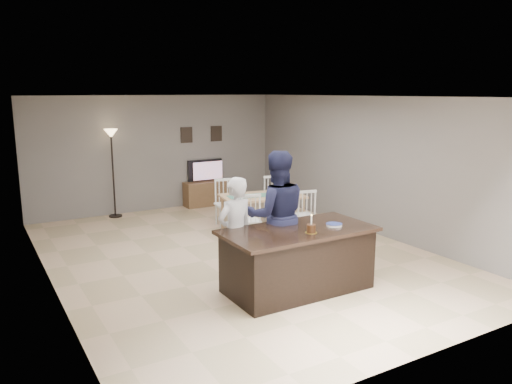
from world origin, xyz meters
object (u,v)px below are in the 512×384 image
woman (235,233)px  plate_stack (334,225)px  dining_table (262,202)px  kitchen_island (298,259)px  television (207,170)px  birthday_cake (311,228)px  tv_console (208,193)px  floor_lamp (112,149)px  man (276,216)px

woman → plate_stack: size_ratio=6.97×
woman → dining_table: woman is taller
kitchen_island → plate_stack: 0.72m
television → plate_stack: bearing=83.4°
television → birthday_cake: bearing=78.9°
woman → birthday_cake: size_ratio=6.27×
plate_stack → dining_table: size_ratio=0.11×
tv_console → television: television is taller
television → floor_lamp: (-2.31, -0.08, 0.67)m
television → birthday_cake: 6.00m
tv_console → man: size_ratio=0.62×
floor_lamp → dining_table: bearing=-50.9°
birthday_cake → plate_stack: birthday_cake is taller
woman → dining_table: size_ratio=0.78×
television → man: (-1.21, -5.09, 0.11)m
man → dining_table: man is taller
man → plate_stack: 0.87m
plate_stack → floor_lamp: 5.97m
man → plate_stack: (0.54, -0.69, -0.05)m
tv_console → floor_lamp: floor_lamp is taller
woman → tv_console: bearing=-121.3°
birthday_cake → floor_lamp: 5.95m
tv_console → plate_stack: (-0.67, -5.71, 0.62)m
kitchen_island → dining_table: size_ratio=1.04×
television → man: bearing=76.6°
dining_table → man: bearing=-105.8°
birthday_cake → dining_table: bearing=70.7°
birthday_cake → plate_stack: 0.50m
kitchen_island → floor_lamp: size_ratio=1.09×
tv_console → birthday_cake: bearing=-101.3°
television → man: size_ratio=0.47×
plate_stack → floor_lamp: bearing=106.1°
dining_table → television: bearing=98.8°
television → woman: (-1.90, -5.09, -0.05)m
kitchen_island → television: size_ratio=2.35×
man → floor_lamp: size_ratio=0.98×
tv_console → woman: 5.39m
plate_stack → dining_table: bearing=78.8°
dining_table → kitchen_island: bearing=-101.1°
floor_lamp → television: bearing=1.9°
woman → television: bearing=-121.0°
kitchen_island → television: (1.20, 5.64, 0.41)m
birthday_cake → dining_table: size_ratio=0.13×
tv_console → television: size_ratio=1.31×
dining_table → birthday_cake: bearing=-98.8°
television → plate_stack: (-0.67, -5.78, 0.06)m
tv_console → television: 0.57m
birthday_cake → tv_console: bearing=78.7°
woman → dining_table: bearing=-139.2°
birthday_cake → dining_table: birthday_cake is taller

